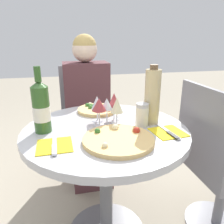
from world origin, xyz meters
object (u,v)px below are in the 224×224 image
object	(u,v)px
chair_behind_diner	(87,120)
seated_diner	(88,116)
wine_bottle	(41,108)
pizza_large	(118,139)
chair_empty_side	(216,167)
tall_carafe	(152,96)
dining_table	(106,155)

from	to	relation	value
chair_behind_diner	seated_diner	distance (m)	0.18
seated_diner	wine_bottle	distance (m)	0.78
pizza_large	wine_bottle	xyz separation A→B (m)	(-0.34, 0.19, 0.11)
chair_empty_side	tall_carafe	distance (m)	0.58
chair_empty_side	wine_bottle	world-z (taller)	wine_bottle
dining_table	pizza_large	xyz separation A→B (m)	(0.03, -0.17, 0.17)
chair_behind_diner	pizza_large	size ratio (longest dim) A/B	2.85
chair_empty_side	wine_bottle	distance (m)	1.04
seated_diner	pizza_large	size ratio (longest dim) A/B	3.66
dining_table	seated_diner	xyz separation A→B (m)	(-0.01, 0.68, -0.02)
seated_diner	chair_empty_side	distance (m)	1.01
tall_carafe	seated_diner	bearing A→B (deg)	112.43
pizza_large	chair_empty_side	bearing A→B (deg)	7.44
chair_behind_diner	wine_bottle	distance (m)	0.95
dining_table	wine_bottle	xyz separation A→B (m)	(-0.31, 0.02, 0.28)
dining_table	pizza_large	bearing A→B (deg)	-80.88
dining_table	pizza_large	world-z (taller)	pizza_large
pizza_large	dining_table	bearing A→B (deg)	99.12
seated_diner	wine_bottle	xyz separation A→B (m)	(-0.30, -0.65, 0.30)
tall_carafe	wine_bottle	bearing A→B (deg)	179.46
dining_table	tall_carafe	xyz separation A→B (m)	(0.26, 0.02, 0.30)
tall_carafe	dining_table	bearing A→B (deg)	-175.71
wine_bottle	seated_diner	bearing A→B (deg)	65.65
pizza_large	seated_diner	bearing A→B (deg)	92.73
seated_diner	tall_carafe	xyz separation A→B (m)	(0.27, -0.66, 0.33)
wine_bottle	pizza_large	bearing A→B (deg)	-29.50
chair_empty_side	tall_carafe	world-z (taller)	tall_carafe
chair_behind_diner	tall_carafe	distance (m)	0.95
dining_table	chair_behind_diner	distance (m)	0.84
pizza_large	chair_behind_diner	bearing A→B (deg)	92.31
chair_empty_side	chair_behind_diner	bearing A→B (deg)	-144.46
chair_behind_diner	seated_diner	xyz separation A→B (m)	(-0.00, -0.15, 0.09)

